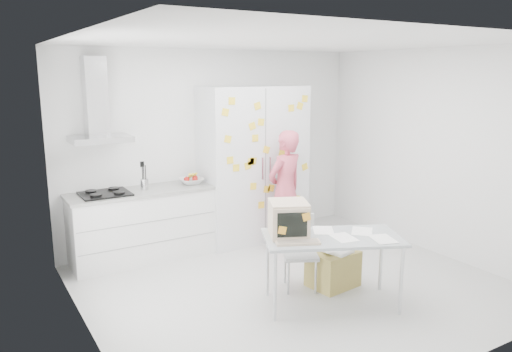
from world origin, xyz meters
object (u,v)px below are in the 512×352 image
desk (305,228)px  cardboard_box (333,268)px  person (285,190)px  chair (300,247)px

desk → cardboard_box: desk is taller
person → cardboard_box: person is taller
desk → cardboard_box: 0.86m
cardboard_box → person: bearing=79.7°
person → cardboard_box: 1.48m
desk → cardboard_box: (0.56, 0.20, -0.62)m
chair → desk: bearing=-92.8°
chair → cardboard_box: (0.33, -0.20, -0.25)m
desk → person: bearing=87.2°
person → chair: person is taller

